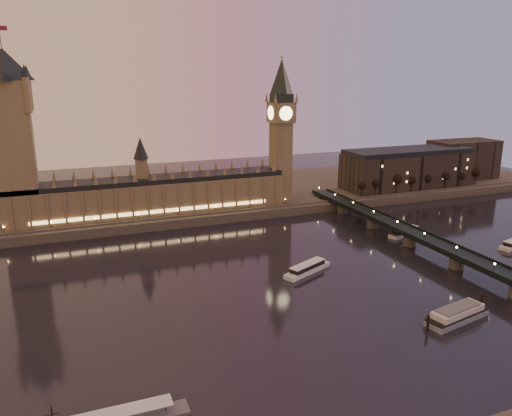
% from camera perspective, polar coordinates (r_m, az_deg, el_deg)
% --- Properties ---
extents(ground, '(700.00, 700.00, 0.00)m').
position_cam_1_polar(ground, '(247.37, 2.76, -8.23)').
color(ground, black).
rests_on(ground, ground).
extents(far_embankment, '(560.00, 130.00, 6.00)m').
position_cam_1_polar(far_embankment, '(403.23, -2.91, 1.52)').
color(far_embankment, '#423D35').
rests_on(far_embankment, ground).
extents(palace_of_westminster, '(180.00, 26.62, 52.00)m').
position_cam_1_polar(palace_of_westminster, '(340.83, -11.81, 1.90)').
color(palace_of_westminster, brown).
rests_on(palace_of_westminster, ground).
extents(victoria_tower, '(31.68, 31.68, 118.00)m').
position_cam_1_polar(victoria_tower, '(330.44, -26.13, 8.03)').
color(victoria_tower, brown).
rests_on(victoria_tower, ground).
extents(big_ben, '(17.68, 17.68, 104.00)m').
position_cam_1_polar(big_ben, '(361.12, 2.89, 9.73)').
color(big_ben, brown).
rests_on(big_ben, ground).
extents(westminster_bridge, '(13.20, 260.00, 15.30)m').
position_cam_1_polar(westminster_bridge, '(292.73, 19.42, -4.17)').
color(westminster_bridge, black).
rests_on(westminster_bridge, ground).
extents(city_block, '(155.00, 45.00, 34.00)m').
position_cam_1_polar(city_block, '(450.69, 18.90, 4.67)').
color(city_block, black).
rests_on(city_block, ground).
extents(bare_tree_0, '(6.47, 6.47, 13.17)m').
position_cam_1_polar(bare_tree_0, '(387.13, 11.74, 2.59)').
color(bare_tree_0, black).
rests_on(bare_tree_0, ground).
extents(bare_tree_1, '(6.47, 6.47, 13.17)m').
position_cam_1_polar(bare_tree_1, '(396.12, 13.72, 2.76)').
color(bare_tree_1, black).
rests_on(bare_tree_1, ground).
extents(bare_tree_2, '(6.47, 6.47, 13.17)m').
position_cam_1_polar(bare_tree_2, '(405.56, 15.61, 2.91)').
color(bare_tree_2, black).
rests_on(bare_tree_2, ground).
extents(bare_tree_3, '(6.47, 6.47, 13.17)m').
position_cam_1_polar(bare_tree_3, '(415.43, 17.41, 3.06)').
color(bare_tree_3, black).
rests_on(bare_tree_3, ground).
extents(bare_tree_4, '(6.47, 6.47, 13.17)m').
position_cam_1_polar(bare_tree_4, '(425.69, 19.13, 3.19)').
color(bare_tree_4, black).
rests_on(bare_tree_4, ground).
extents(bare_tree_5, '(6.47, 6.47, 13.17)m').
position_cam_1_polar(bare_tree_5, '(436.31, 20.77, 3.32)').
color(bare_tree_5, black).
rests_on(bare_tree_5, ground).
extents(bare_tree_6, '(6.47, 6.47, 13.17)m').
position_cam_1_polar(bare_tree_6, '(447.27, 22.32, 3.44)').
color(bare_tree_6, black).
rests_on(bare_tree_6, ground).
extents(bare_tree_7, '(6.47, 6.47, 13.17)m').
position_cam_1_polar(bare_tree_7, '(458.55, 23.81, 3.55)').
color(bare_tree_7, black).
rests_on(bare_tree_7, ground).
extents(cruise_boat_a, '(30.22, 18.72, 4.85)m').
position_cam_1_polar(cruise_boat_a, '(256.83, 5.90, -6.87)').
color(cruise_boat_a, silver).
rests_on(cruise_boat_a, ground).
extents(cruise_boat_b, '(26.63, 13.65, 4.77)m').
position_cam_1_polar(cruise_boat_b, '(325.81, 16.69, -2.63)').
color(cruise_boat_b, silver).
rests_on(cruise_boat_b, ground).
extents(moored_barge, '(35.10, 14.63, 6.56)m').
position_cam_1_polar(moored_barge, '(224.46, 22.02, -11.18)').
color(moored_barge, gray).
rests_on(moored_barge, ground).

